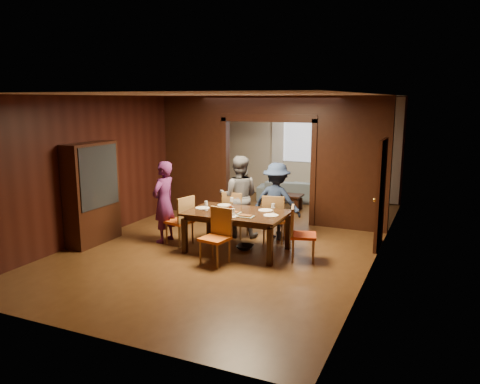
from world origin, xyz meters
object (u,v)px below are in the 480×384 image
at_px(sofa, 294,191).
at_px(person_grey, 239,197).
at_px(person_navy, 277,201).
at_px(chair_right, 303,234).
at_px(person_purple, 164,202).
at_px(chair_far_r, 274,218).
at_px(chair_left, 179,220).
at_px(coffee_table, 287,202).
at_px(hutch, 92,194).
at_px(chair_near, 215,237).
at_px(dining_table, 237,232).
at_px(chair_far_l, 236,214).

bearing_deg(sofa, person_grey, 80.02).
distance_m(person_navy, chair_right, 1.41).
distance_m(person_purple, chair_right, 2.88).
relative_size(person_purple, chair_far_r, 1.68).
relative_size(sofa, chair_far_r, 2.06).
bearing_deg(chair_left, coffee_table, 179.93).
relative_size(chair_left, chair_far_r, 1.00).
bearing_deg(chair_left, chair_right, 106.82).
bearing_deg(hutch, chair_left, 21.65).
xyz_separation_m(person_purple, chair_far_r, (2.02, 0.90, -0.33)).
relative_size(chair_right, chair_near, 1.00).
xyz_separation_m(dining_table, hutch, (-2.82, -0.67, 0.62)).
bearing_deg(person_navy, sofa, -73.97).
distance_m(sofa, coffee_table, 1.07).
distance_m(chair_right, chair_near, 1.57).
distance_m(person_purple, person_grey, 1.54).
distance_m(person_purple, sofa, 4.90).
relative_size(chair_left, chair_far_l, 1.00).
bearing_deg(chair_far_l, coffee_table, -93.98).
bearing_deg(sofa, chair_near, 83.22).
bearing_deg(person_navy, coffee_table, -72.20).
distance_m(coffee_table, chair_left, 3.81).
distance_m(dining_table, chair_far_r, 0.97).
relative_size(person_purple, chair_far_l, 1.68).
relative_size(person_grey, sofa, 0.85).
distance_m(chair_left, chair_right, 2.51).
xyz_separation_m(person_navy, dining_table, (-0.40, -1.08, -0.41)).
height_order(coffee_table, hutch, hutch).
bearing_deg(person_grey, chair_left, 30.18).
height_order(person_grey, chair_near, person_grey).
bearing_deg(chair_far_r, person_purple, 12.82).
xyz_separation_m(person_purple, chair_far_l, (1.17, 0.90, -0.33)).
relative_size(dining_table, chair_left, 1.91).
height_order(dining_table, chair_near, chair_near).
bearing_deg(person_navy, chair_left, 38.55).
relative_size(person_purple, dining_table, 0.88).
bearing_deg(person_grey, person_purple, 20.49).
relative_size(person_navy, chair_right, 1.62).
distance_m(chair_right, hutch, 4.20).
distance_m(coffee_table, chair_near, 4.42).
bearing_deg(person_navy, dining_table, 73.65).
relative_size(sofa, chair_near, 2.06).
height_order(dining_table, chair_far_l, chair_far_l).
bearing_deg(chair_right, hutch, 83.86).
bearing_deg(chair_right, chair_left, 75.66).
height_order(sofa, chair_near, chair_near).
bearing_deg(chair_far_l, chair_near, 101.95).
height_order(sofa, hutch, hutch).
xyz_separation_m(chair_left, chair_far_r, (1.67, 0.90, 0.00)).
distance_m(person_navy, chair_far_l, 0.89).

